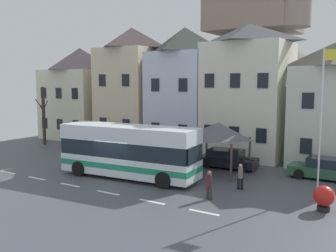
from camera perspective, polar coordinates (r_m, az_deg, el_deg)
ground_plane at (r=24.37m, az=-8.08°, el=-8.13°), size 40.00×60.00×0.07m
townhouse_00 at (r=42.56m, az=-13.06°, el=4.84°), size 6.92×6.28×9.78m
townhouse_01 at (r=37.47m, az=-5.41°, el=5.96°), size 5.56×5.68×11.37m
townhouse_02 at (r=34.04m, az=2.50°, el=5.54°), size 5.47×5.34×10.95m
townhouse_03 at (r=31.71m, az=11.98°, el=5.20°), size 6.41×5.65×10.83m
hilltop_castle at (r=51.34m, az=12.77°, el=7.55°), size 42.50×42.50×20.51m
transit_bus at (r=24.42m, az=-5.96°, el=-3.90°), size 9.48×3.19×3.38m
bus_shelter at (r=25.56m, az=7.60°, el=-0.71°), size 3.60×3.60×3.45m
parked_car_00 at (r=27.60m, az=8.96°, el=-4.92°), size 4.17×2.12×1.33m
parked_car_01 at (r=26.12m, az=22.90°, el=-6.01°), size 4.45×1.88×1.38m
parked_car_02 at (r=34.52m, az=-10.20°, el=-2.58°), size 4.76×2.50×1.34m
pedestrian_00 at (r=22.26m, az=10.90°, el=-7.48°), size 0.34×0.28×1.50m
pedestrian_01 at (r=20.20m, az=6.24°, el=-8.77°), size 0.35×0.30×1.54m
public_bench at (r=27.12m, az=11.21°, el=-5.56°), size 1.77×0.48×0.87m
flagpole at (r=22.11m, az=22.34°, el=1.99°), size 0.95×0.10×7.96m
harbour_buoy at (r=19.86m, az=22.52°, el=-9.89°), size 0.99×0.99×1.24m
bare_tree_00 at (r=38.90m, az=-18.30°, el=1.54°), size 1.58×0.39×5.67m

